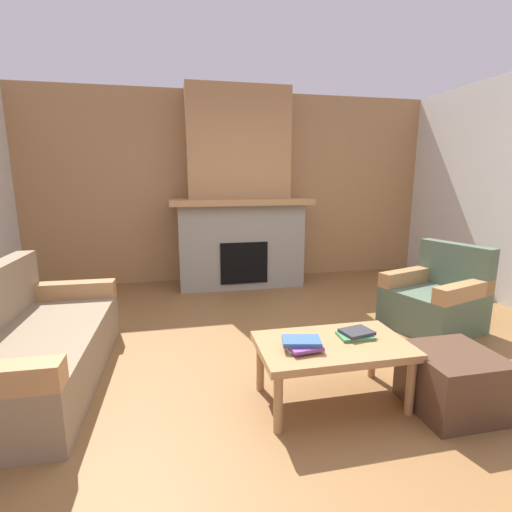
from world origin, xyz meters
TOP-DOWN VIEW (x-y plane):
  - ground at (0.00, 0.00)m, footprint 9.00×9.00m
  - wall_back_wood_panel at (0.00, 3.00)m, footprint 6.00×0.12m
  - fireplace at (0.00, 2.62)m, footprint 1.90×0.82m
  - couch at (-1.97, 0.22)m, footprint 0.87×1.82m
  - armchair at (1.66, 0.54)m, footprint 0.95×0.95m
  - coffee_table at (0.11, -0.46)m, footprint 1.00×0.60m
  - ottoman at (0.85, -0.71)m, footprint 0.52×0.52m
  - book_stack_near_edge at (-0.12, -0.51)m, footprint 0.27×0.22m
  - book_stack_center at (0.30, -0.41)m, footprint 0.25×0.20m

SIDE VIEW (x-z plane):
  - ground at x=0.00m, z-range 0.00..0.00m
  - ottoman at x=0.85m, z-range 0.00..0.40m
  - couch at x=-1.97m, z-range -0.14..0.71m
  - armchair at x=1.66m, z-range -0.13..0.72m
  - coffee_table at x=0.11m, z-range 0.16..0.59m
  - book_stack_center at x=0.30m, z-range 0.43..0.47m
  - book_stack_near_edge at x=-0.12m, z-range 0.43..0.50m
  - fireplace at x=0.00m, z-range -0.19..2.51m
  - wall_back_wood_panel at x=0.00m, z-range 0.00..2.70m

